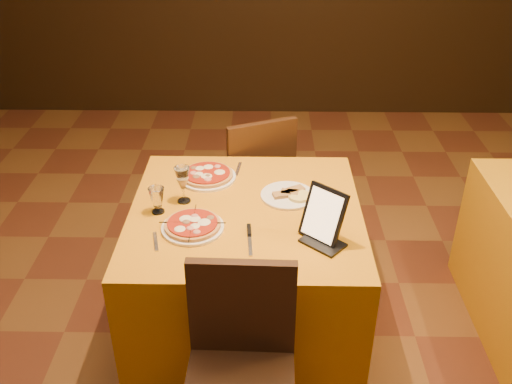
{
  "coord_description": "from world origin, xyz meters",
  "views": [
    {
      "loc": [
        -0.06,
        -1.78,
        2.21
      ],
      "look_at": [
        -0.1,
        0.48,
        0.86
      ],
      "focal_mm": 40.0,
      "sensor_mm": 36.0,
      "label": 1
    }
  ],
  "objects_px": {
    "wine_glass": "(183,184)",
    "water_glass": "(157,200)",
    "pizza_far": "(207,176)",
    "tablet": "(323,214)",
    "chair_main_far": "(250,178)",
    "main_table": "(246,272)",
    "pizza_near": "(193,226)"
  },
  "relations": [
    {
      "from": "main_table",
      "to": "wine_glass",
      "type": "distance_m",
      "value": 0.56
    },
    {
      "from": "pizza_near",
      "to": "water_glass",
      "type": "distance_m",
      "value": 0.23
    },
    {
      "from": "wine_glass",
      "to": "chair_main_far",
      "type": "bearing_deg",
      "value": 68.41
    },
    {
      "from": "water_glass",
      "to": "chair_main_far",
      "type": "bearing_deg",
      "value": 64.42
    },
    {
      "from": "tablet",
      "to": "pizza_far",
      "type": "bearing_deg",
      "value": 178.2
    },
    {
      "from": "main_table",
      "to": "chair_main_far",
      "type": "relative_size",
      "value": 1.21
    },
    {
      "from": "water_glass",
      "to": "pizza_far",
      "type": "bearing_deg",
      "value": 58.38
    },
    {
      "from": "pizza_near",
      "to": "tablet",
      "type": "height_order",
      "value": "tablet"
    },
    {
      "from": "pizza_near",
      "to": "wine_glass",
      "type": "distance_m",
      "value": 0.26
    },
    {
      "from": "wine_glass",
      "to": "water_glass",
      "type": "distance_m",
      "value": 0.15
    },
    {
      "from": "chair_main_far",
      "to": "water_glass",
      "type": "bearing_deg",
      "value": 41.43
    },
    {
      "from": "pizza_near",
      "to": "wine_glass",
      "type": "bearing_deg",
      "value": 106.29
    },
    {
      "from": "pizza_far",
      "to": "wine_glass",
      "type": "height_order",
      "value": "wine_glass"
    },
    {
      "from": "chair_main_far",
      "to": "pizza_far",
      "type": "bearing_deg",
      "value": 45.5
    },
    {
      "from": "pizza_near",
      "to": "tablet",
      "type": "xyz_separation_m",
      "value": [
        0.58,
        -0.06,
        0.1
      ]
    },
    {
      "from": "wine_glass",
      "to": "tablet",
      "type": "bearing_deg",
      "value": -24.37
    },
    {
      "from": "pizza_far",
      "to": "tablet",
      "type": "bearing_deg",
      "value": -43.35
    },
    {
      "from": "chair_main_far",
      "to": "water_glass",
      "type": "relative_size",
      "value": 7.0
    },
    {
      "from": "main_table",
      "to": "pizza_far",
      "type": "xyz_separation_m",
      "value": [
        -0.21,
        0.3,
        0.39
      ]
    },
    {
      "from": "main_table",
      "to": "water_glass",
      "type": "relative_size",
      "value": 8.46
    },
    {
      "from": "wine_glass",
      "to": "pizza_near",
      "type": "bearing_deg",
      "value": -73.71
    },
    {
      "from": "water_glass",
      "to": "main_table",
      "type": "bearing_deg",
      "value": 3.83
    },
    {
      "from": "chair_main_far",
      "to": "water_glass",
      "type": "distance_m",
      "value": 1.02
    },
    {
      "from": "main_table",
      "to": "tablet",
      "type": "height_order",
      "value": "tablet"
    },
    {
      "from": "pizza_far",
      "to": "water_glass",
      "type": "relative_size",
      "value": 2.29
    },
    {
      "from": "main_table",
      "to": "water_glass",
      "type": "bearing_deg",
      "value": -176.17
    },
    {
      "from": "chair_main_far",
      "to": "pizza_near",
      "type": "relative_size",
      "value": 3.22
    },
    {
      "from": "tablet",
      "to": "water_glass",
      "type": "bearing_deg",
      "value": -152.86
    },
    {
      "from": "wine_glass",
      "to": "water_glass",
      "type": "xyz_separation_m",
      "value": [
        -0.11,
        -0.1,
        -0.03
      ]
    },
    {
      "from": "wine_glass",
      "to": "tablet",
      "type": "xyz_separation_m",
      "value": [
        0.64,
        -0.29,
        0.03
      ]
    },
    {
      "from": "pizza_far",
      "to": "tablet",
      "type": "xyz_separation_m",
      "value": [
        0.55,
        -0.52,
        0.1
      ]
    },
    {
      "from": "wine_glass",
      "to": "water_glass",
      "type": "relative_size",
      "value": 1.46
    }
  ]
}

